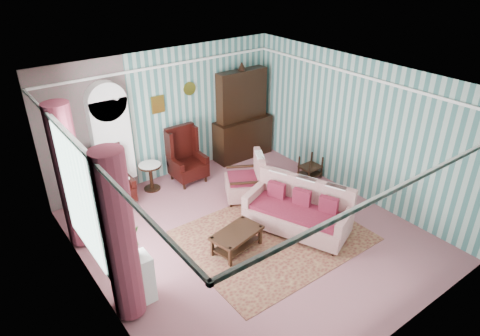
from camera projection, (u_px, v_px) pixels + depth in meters
floor at (249, 234)px, 7.98m from camera, size 6.00×6.00×0.00m
room_shell at (213, 142)px, 6.84m from camera, size 5.53×6.02×2.91m
bookcase at (113, 147)px, 8.75m from camera, size 0.80×0.28×2.24m
dresser_hutch at (243, 112)px, 10.36m from camera, size 1.50×0.56×2.36m
wingback_left at (112, 179)px, 8.58m from camera, size 0.76×0.80×1.25m
wingback_right at (187, 156)px, 9.50m from camera, size 0.76×0.80×1.25m
seated_woman at (112, 180)px, 8.59m from camera, size 0.44×0.40×1.18m
round_side_table at (151, 177)px, 9.31m from camera, size 0.50×0.50×0.60m
nest_table at (310, 167)px, 9.80m from camera, size 0.45×0.38×0.54m
plant_stand at (134, 281)px, 6.31m from camera, size 0.55×0.35×0.80m
rug at (272, 236)px, 7.92m from camera, size 3.20×2.60×0.01m
sofa at (298, 205)px, 7.84m from camera, size 1.64×2.16×1.14m
floral_armchair at (244, 176)px, 8.87m from camera, size 1.14×1.14×1.06m
coffee_table at (237, 241)px, 7.50m from camera, size 1.00×0.70×0.39m
potted_plant_a at (127, 252)px, 5.97m from camera, size 0.45×0.42×0.41m
potted_plant_b at (132, 241)px, 6.11m from camera, size 0.31×0.26×0.50m
potted_plant_c at (120, 250)px, 6.00m from camera, size 0.28×0.28×0.41m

